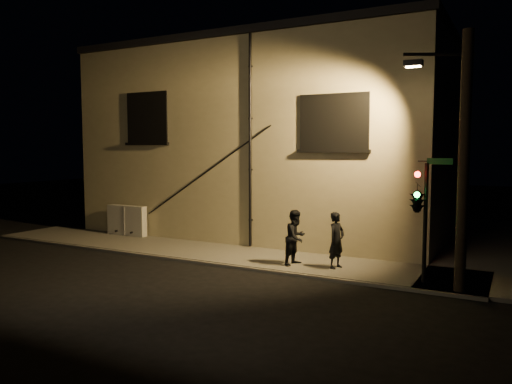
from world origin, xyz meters
The scene contains 8 objects.
ground centered at (0.00, 0.00, 0.00)m, with size 90.00×90.00×0.00m, color black.
sidewalk centered at (1.22, 4.39, 0.06)m, with size 21.00×16.00×0.12m.
building centered at (-3.00, 8.99, 4.40)m, with size 16.20×12.23×8.80m.
utility_cabinet centered at (-8.05, 2.70, 0.79)m, with size 2.05×0.35×1.35m, color #B4B2AB.
pedestrian_a centered at (2.39, 1.16, 1.04)m, with size 0.67×0.44×1.85m, color black.
pedestrian_b centered at (1.01, 0.99, 1.05)m, with size 0.90×0.70×1.86m, color black.
traffic_signal centered at (5.02, 0.56, 2.57)m, with size 1.39×2.15×3.64m.
streetlamp_pole centered at (6.16, 0.26, 3.81)m, with size 2.02×1.39×7.17m.
Camera 1 is at (7.63, -14.28, 4.02)m, focal length 35.00 mm.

